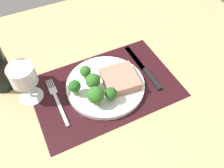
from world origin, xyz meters
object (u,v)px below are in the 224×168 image
(fork, at_px, (57,101))
(knife, at_px, (145,70))
(steak, at_px, (120,79))
(wine_glass, at_px, (23,77))
(plate, at_px, (105,85))

(fork, bearing_deg, knife, -3.15)
(steak, height_order, wine_glass, wine_glass)
(fork, bearing_deg, plate, -6.64)
(fork, distance_m, wine_glass, 0.13)
(plate, bearing_deg, knife, 1.97)
(plate, bearing_deg, wine_glass, 162.75)
(plate, height_order, knife, plate)
(plate, distance_m, knife, 0.15)
(wine_glass, bearing_deg, fork, -39.67)
(steak, relative_size, knife, 0.48)
(steak, bearing_deg, wine_glass, 163.20)
(steak, distance_m, knife, 0.11)
(fork, relative_size, wine_glass, 1.45)
(plate, xyz_separation_m, wine_glass, (-0.23, 0.07, 0.08))
(knife, bearing_deg, fork, 178.56)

